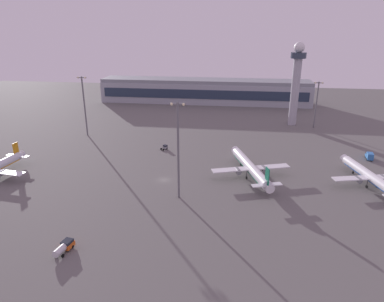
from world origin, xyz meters
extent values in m
plane|color=#605E5B|center=(0.00, 0.00, 0.00)|extent=(416.00, 416.00, 0.00)
cube|color=#9EA3AD|center=(1.06, 134.78, 7.00)|extent=(146.48, 22.00, 14.00)
cube|color=#263347|center=(1.06, 123.58, 7.70)|extent=(140.62, 0.40, 6.16)
cube|color=gray|center=(1.06, 134.78, 15.20)|extent=(146.48, 19.80, 2.40)
cylinder|color=#A8A8B2|center=(55.50, 82.65, 18.06)|extent=(4.40, 4.40, 36.12)
cylinder|color=#2D3847|center=(55.50, 82.65, 37.62)|extent=(8.00, 8.00, 3.00)
sphere|color=silver|center=(55.50, 82.65, 41.64)|extent=(5.60, 5.60, 5.60)
cone|color=silver|center=(-60.69, 8.21, 3.59)|extent=(3.25, 2.77, 2.99)
cube|color=silver|center=(-60.87, 6.56, 3.76)|extent=(9.79, 3.16, 0.31)
cube|color=orange|center=(-60.90, 6.30, 6.43)|extent=(0.57, 2.81, 5.68)
cylinder|color=slate|center=(-57.71, -8.32, 2.80)|extent=(2.26, 3.34, 1.92)
cylinder|color=white|center=(30.85, 7.65, 3.74)|extent=(13.74, 32.24, 3.47)
cone|color=white|center=(25.27, 24.26, 3.74)|extent=(3.82, 3.12, 3.29)
cone|color=white|center=(36.48, -9.13, 3.74)|extent=(3.77, 3.42, 3.12)
cube|color=white|center=(31.14, 6.78, 3.56)|extent=(28.84, 12.75, 0.32)
cube|color=white|center=(35.93, -7.49, 3.92)|extent=(10.21, 5.27, 0.32)
cube|color=#146B4C|center=(35.84, -7.23, 6.71)|extent=(1.19, 2.86, 5.93)
cylinder|color=slate|center=(26.38, 5.19, 2.92)|extent=(2.95, 3.75, 2.01)
cylinder|color=slate|center=(35.89, 8.38, 2.92)|extent=(2.95, 3.75, 2.01)
cube|color=#146B4C|center=(30.85, 7.65, 2.79)|extent=(12.58, 29.64, 0.33)
cylinder|color=#333338|center=(27.50, 17.61, 2.12)|extent=(0.26, 0.26, 3.24)
cylinder|color=black|center=(27.50, 17.61, 0.50)|extent=(0.67, 1.07, 1.00)
cylinder|color=#333338|center=(29.67, 4.85, 2.12)|extent=(0.26, 0.26, 3.24)
cylinder|color=black|center=(29.67, 4.85, 0.50)|extent=(0.67, 1.07, 1.00)
cylinder|color=#333338|center=(33.48, 6.13, 2.12)|extent=(0.26, 0.26, 3.24)
cylinder|color=black|center=(33.48, 6.13, 0.50)|extent=(0.67, 1.07, 1.00)
cylinder|color=white|center=(71.91, 5.57, 3.51)|extent=(10.77, 30.65, 3.25)
cone|color=white|center=(67.85, 21.48, 3.51)|extent=(3.50, 2.75, 3.09)
cube|color=white|center=(72.12, 4.74, 3.34)|extent=(27.37, 10.09, 0.30)
cylinder|color=slate|center=(67.56, 3.57, 2.74)|extent=(2.59, 3.45, 1.88)
cylinder|color=slate|center=(76.68, 5.90, 2.74)|extent=(2.59, 3.45, 1.88)
cube|color=#19479E|center=(71.91, 5.57, 2.61)|extent=(9.84, 28.18, 0.31)
cylinder|color=#333338|center=(69.47, 15.12, 1.99)|extent=(0.24, 0.24, 3.04)
cylinder|color=black|center=(69.47, 15.12, 0.47)|extent=(0.56, 1.00, 0.94)
cylinder|color=#333338|center=(70.62, 3.03, 1.99)|extent=(0.24, 0.24, 3.04)
cylinder|color=black|center=(70.62, 3.03, 0.47)|extent=(0.56, 1.00, 0.94)
cylinder|color=#333338|center=(74.26, 3.96, 1.99)|extent=(0.24, 0.24, 3.04)
cylinder|color=black|center=(74.26, 3.96, 0.47)|extent=(0.56, 1.00, 0.94)
cube|color=#D85919|center=(-15.30, -43.62, 1.05)|extent=(2.88, 3.37, 1.20)
cube|color=#1E232D|center=(-15.30, -43.62, 2.00)|extent=(2.63, 2.98, 0.70)
cylinder|color=silver|center=(-15.77, -46.28, 1.44)|extent=(2.50, 4.45, 1.80)
cylinder|color=black|center=(-16.26, -43.02, 0.45)|extent=(0.45, 0.94, 0.90)
cylinder|color=black|center=(-14.19, -43.39, 0.45)|extent=(0.45, 0.94, 0.90)
cylinder|color=black|center=(-16.93, -46.80, 0.45)|extent=(0.45, 0.94, 0.90)
cylinder|color=black|center=(-14.86, -47.17, 0.45)|extent=(0.45, 0.94, 0.90)
cube|color=gray|center=(-6.33, 32.38, 0.90)|extent=(2.40, 2.36, 0.90)
cube|color=#1E232D|center=(-6.33, 32.38, 1.70)|extent=(2.17, 2.12, 0.70)
cylinder|color=black|center=(-6.80, 33.01, 0.45)|extent=(0.77, 0.90, 0.90)
cylinder|color=black|center=(-5.59, 32.12, 0.45)|extent=(0.77, 0.90, 0.90)
cylinder|color=black|center=(-8.01, 31.36, 0.45)|extent=(0.77, 0.90, 0.90)
cylinder|color=black|center=(-6.80, 30.47, 0.45)|extent=(0.77, 0.90, 0.90)
cube|color=#3372BF|center=(80.77, 33.37, 1.05)|extent=(2.76, 3.06, 1.20)
cube|color=#1E232D|center=(80.77, 33.37, 2.00)|extent=(2.52, 2.70, 0.70)
cube|color=#3372BF|center=(80.43, 30.92, 1.75)|extent=(2.78, 3.88, 2.60)
cylinder|color=black|center=(79.78, 33.90, 0.45)|extent=(0.42, 0.93, 0.90)
cylinder|color=black|center=(81.86, 33.61, 0.45)|extent=(0.42, 0.93, 0.90)
cylinder|color=black|center=(79.30, 30.41, 0.45)|extent=(0.42, 0.93, 0.90)
cylinder|color=black|center=(81.38, 30.12, 0.45)|extent=(0.42, 0.93, 0.90)
cylinder|color=slate|center=(-49.81, 47.82, 14.77)|extent=(0.70, 0.70, 29.54)
cube|color=slate|center=(-49.81, 47.82, 28.94)|extent=(4.80, 0.40, 0.40)
sphere|color=#F9EAB2|center=(-51.61, 47.82, 28.94)|extent=(0.90, 0.90, 0.90)
sphere|color=#F9EAB2|center=(-48.01, 47.82, 28.94)|extent=(0.90, 0.90, 0.90)
cylinder|color=slate|center=(7.66, -12.44, 15.71)|extent=(0.70, 0.70, 31.43)
cube|color=slate|center=(7.66, -12.44, 30.83)|extent=(4.80, 0.40, 0.40)
sphere|color=#F9EAB2|center=(5.86, -12.44, 30.83)|extent=(0.90, 0.90, 0.90)
sphere|color=#F9EAB2|center=(9.46, -12.44, 30.83)|extent=(0.90, 0.90, 0.90)
cylinder|color=slate|center=(66.41, 77.54, 12.44)|extent=(0.70, 0.70, 24.88)
cube|color=slate|center=(66.41, 77.54, 24.28)|extent=(4.80, 0.40, 0.40)
sphere|color=#F9EAB2|center=(64.61, 77.54, 24.28)|extent=(0.90, 0.90, 0.90)
sphere|color=#F9EAB2|center=(68.21, 77.54, 24.28)|extent=(0.90, 0.90, 0.90)
camera|label=1|loc=(25.81, -113.20, 53.34)|focal=32.79mm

